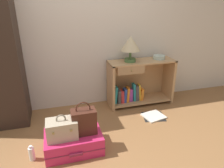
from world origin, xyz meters
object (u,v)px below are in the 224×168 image
(bottle, at_px, (32,153))
(open_book_on_floor, at_px, (154,116))
(suitcase_large, at_px, (74,142))
(handbag, at_px, (84,121))
(bowl, at_px, (159,57))
(train_case, at_px, (62,129))
(bookshelf, at_px, (138,83))
(table_lamp, at_px, (131,45))

(bottle, height_order, open_book_on_floor, bottle)
(suitcase_large, distance_m, handbag, 0.28)
(bowl, relative_size, suitcase_large, 0.30)
(suitcase_large, height_order, train_case, train_case)
(suitcase_large, distance_m, train_case, 0.25)
(bookshelf, bearing_deg, suitcase_large, -141.63)
(train_case, xyz_separation_m, bottle, (-0.34, -0.00, -0.24))
(bowl, xyz_separation_m, bottle, (-1.93, -0.94, -0.67))
(train_case, xyz_separation_m, open_book_on_floor, (1.31, 0.44, -0.31))
(suitcase_large, distance_m, open_book_on_floor, 1.27)
(table_lamp, relative_size, suitcase_large, 0.61)
(table_lamp, xyz_separation_m, bottle, (-1.44, -0.92, -0.90))
(train_case, distance_m, open_book_on_floor, 1.42)
(table_lamp, bearing_deg, handbag, -133.92)
(bookshelf, distance_m, table_lamp, 0.65)
(bowl, height_order, handbag, bowl)
(suitcase_large, relative_size, open_book_on_floor, 1.78)
(train_case, distance_m, bottle, 0.41)
(suitcase_large, height_order, open_book_on_floor, suitcase_large)
(bowl, relative_size, train_case, 0.58)
(bowl, bearing_deg, table_lamp, -177.54)
(bookshelf, height_order, bowl, bowl)
(table_lamp, xyz_separation_m, train_case, (-1.10, -0.92, -0.65))
(train_case, relative_size, handbag, 0.84)
(table_lamp, bearing_deg, suitcase_large, -138.24)
(open_book_on_floor, bearing_deg, handbag, -158.90)
(bookshelf, height_order, handbag, bookshelf)
(suitcase_large, bearing_deg, handbag, -6.41)
(bowl, bearing_deg, bottle, -153.92)
(train_case, bearing_deg, bottle, -179.41)
(handbag, xyz_separation_m, bottle, (-0.57, -0.03, -0.28))
(table_lamp, height_order, bowl, table_lamp)
(bowl, relative_size, bottle, 1.06)
(table_lamp, height_order, train_case, table_lamp)
(open_book_on_floor, bearing_deg, bottle, -164.95)
(bottle, bearing_deg, bookshelf, 30.73)
(train_case, bearing_deg, suitcase_large, 19.09)
(bowl, bearing_deg, handbag, -145.96)
(suitcase_large, xyz_separation_m, train_case, (-0.11, -0.04, 0.22))
(table_lamp, height_order, handbag, table_lamp)
(bookshelf, height_order, train_case, bookshelf)
(train_case, distance_m, handbag, 0.24)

